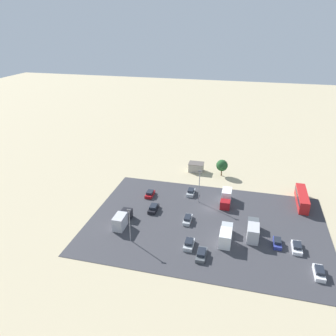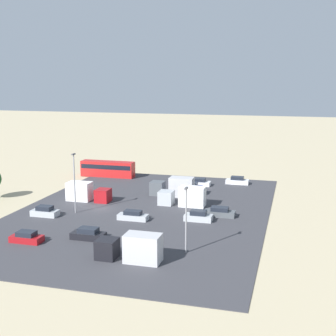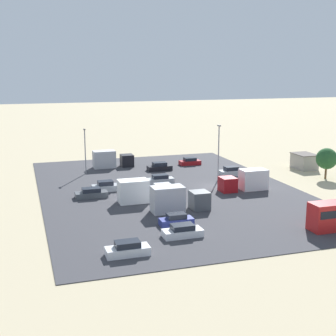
# 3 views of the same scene
# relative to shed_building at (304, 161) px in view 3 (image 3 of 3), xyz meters

# --- Properties ---
(ground_plane) EXTENTS (400.00, 400.00, 0.00)m
(ground_plane) POSITION_rel_shed_building_xyz_m (-7.55, 22.20, -1.45)
(ground_plane) COLOR tan
(parking_lot_surface) EXTENTS (56.85, 39.06, 0.08)m
(parking_lot_surface) POSITION_rel_shed_building_xyz_m (-7.55, 29.56, -1.41)
(parking_lot_surface) COLOR #38383D
(parking_lot_surface) RESTS_ON ground
(shed_building) EXTENTS (4.82, 3.61, 2.90)m
(shed_building) POSITION_rel_shed_building_xyz_m (0.00, 0.00, 0.00)
(shed_building) COLOR #9E998E
(shed_building) RESTS_ON ground
(parked_car_0) EXTENTS (1.95, 4.71, 1.44)m
(parked_car_0) POSITION_rel_shed_building_xyz_m (-8.31, 41.76, -0.78)
(parked_car_0) COLOR #4C5156
(parked_car_0) RESTS_ON ground
(parked_car_1) EXTENTS (1.97, 4.51, 1.53)m
(parked_car_1) POSITION_rel_shed_building_xyz_m (6.60, 26.78, -0.74)
(parked_car_1) COLOR black
(parked_car_1) RESTS_ON ground
(parked_car_2) EXTENTS (1.74, 4.53, 1.42)m
(parked_car_2) POSITION_rel_shed_building_xyz_m (-2.99, 29.56, -0.78)
(parked_car_2) COLOR #ADB2B7
(parked_car_2) RESTS_ON ground
(parked_car_3) EXTENTS (1.95, 4.13, 1.58)m
(parked_car_3) POSITION_rel_shed_building_xyz_m (-5.16, 39.09, -0.72)
(parked_car_3) COLOR #ADB2B7
(parked_car_3) RESTS_ON ground
(parked_car_4) EXTENTS (1.94, 4.14, 1.44)m
(parked_car_4) POSITION_rel_shed_building_xyz_m (9.76, 19.57, -0.78)
(parked_car_4) COLOR maroon
(parked_car_4) RESTS_ON ground
(parked_car_5) EXTENTS (1.72, 4.10, 1.44)m
(parked_car_5) POSITION_rel_shed_building_xyz_m (-23.91, 33.82, -0.77)
(parked_car_5) COLOR navy
(parked_car_5) RESTS_ON ground
(parked_car_6) EXTENTS (1.99, 4.51, 1.43)m
(parked_car_6) POSITION_rel_shed_building_xyz_m (-27.90, 34.44, -0.78)
(parked_car_6) COLOR silver
(parked_car_6) RESTS_ON ground
(parked_car_7) EXTENTS (1.89, 4.17, 1.58)m
(parked_car_7) POSITION_rel_shed_building_xyz_m (-1.25, 15.86, -0.71)
(parked_car_7) COLOR #ADB2B7
(parked_car_7) RESTS_ON ground
(parked_car_8) EXTENTS (1.86, 4.48, 1.50)m
(parked_car_8) POSITION_rel_shed_building_xyz_m (-31.30, 41.57, -0.75)
(parked_car_8) COLOR silver
(parked_car_8) RESTS_ON ground
(parked_truck_0) EXTENTS (2.54, 7.61, 3.19)m
(parked_truck_0) POSITION_rel_shed_building_xyz_m (-11.31, 18.04, 0.09)
(parked_truck_0) COLOR maroon
(parked_truck_0) RESTS_ON ground
(parked_truck_1) EXTENTS (2.56, 7.75, 3.26)m
(parked_truck_1) POSITION_rel_shed_building_xyz_m (-12.72, 35.21, 0.12)
(parked_truck_1) COLOR #ADB2B7
(parked_truck_1) RESTS_ON ground
(parked_truck_2) EXTENTS (2.52, 7.85, 3.47)m
(parked_truck_2) POSITION_rel_shed_building_xyz_m (-18.57, 31.95, 0.21)
(parked_truck_2) COLOR #4C5156
(parked_truck_2) RESTS_ON ground
(parked_truck_3) EXTENTS (2.48, 7.68, 3.30)m
(parked_truck_3) POSITION_rel_shed_building_xyz_m (12.09, 34.93, 0.13)
(parked_truck_3) COLOR black
(parked_truck_3) RESTS_ON ground
(tree_near_shed) EXTENTS (3.64, 3.64, 5.36)m
(tree_near_shed) POSITION_rel_shed_building_xyz_m (-8.39, 1.29, 2.08)
(tree_near_shed) COLOR brown
(tree_near_shed) RESTS_ON ground
(light_pole_lot_centre) EXTENTS (0.90, 0.28, 8.14)m
(light_pole_lot_centre) POSITION_rel_shed_building_xyz_m (7.99, 40.27, 3.12)
(light_pole_lot_centre) COLOR gray
(light_pole_lot_centre) RESTS_ON ground
(light_pole_lot_edge) EXTENTS (0.90, 0.28, 9.43)m
(light_pole_lot_edge) POSITION_rel_shed_building_xyz_m (-4.07, 19.61, 3.78)
(light_pole_lot_edge) COLOR gray
(light_pole_lot_edge) RESTS_ON ground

